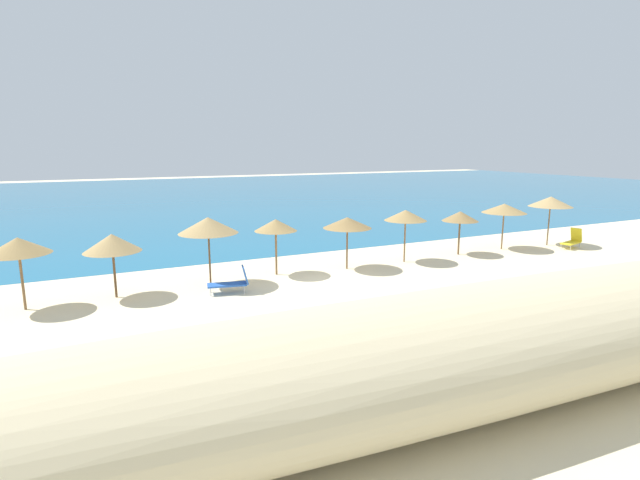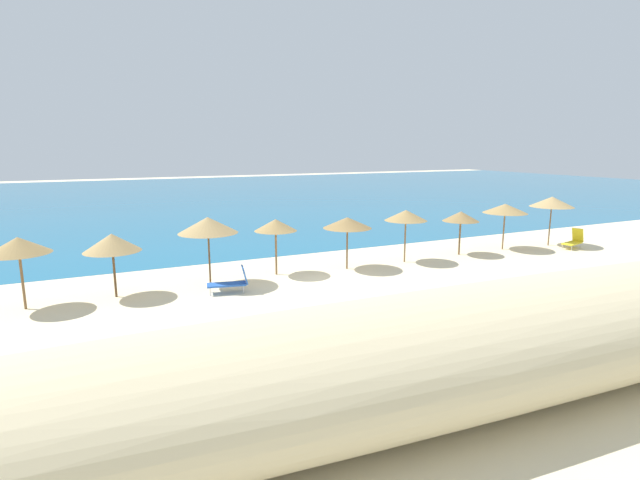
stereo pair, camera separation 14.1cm
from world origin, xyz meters
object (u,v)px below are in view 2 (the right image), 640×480
beach_umbrella_3 (208,225)px  beach_umbrella_9 (552,202)px  beach_umbrella_2 (112,243)px  lounge_chair_0 (232,282)px  beach_umbrella_8 (505,209)px  cooler_box (234,322)px  beach_umbrella_6 (406,215)px  lounge_chair_1 (574,240)px  beach_umbrella_1 (18,246)px  beach_umbrella_4 (276,225)px  beach_umbrella_7 (461,217)px  beach_umbrella_5 (347,223)px

beach_umbrella_3 → beach_umbrella_9: size_ratio=1.00×
beach_umbrella_2 → lounge_chair_0: (4.30, -1.41, -1.73)m
beach_umbrella_8 → beach_umbrella_9: beach_umbrella_9 is taller
cooler_box → lounge_chair_0: bearing=75.7°
beach_umbrella_2 → beach_umbrella_3: 3.79m
beach_umbrella_6 → cooler_box: beach_umbrella_6 is taller
beach_umbrella_3 → beach_umbrella_9: 20.34m
beach_umbrella_9 → lounge_chair_1: 2.57m
beach_umbrella_2 → lounge_chair_1: size_ratio=1.57×
beach_umbrella_1 → beach_umbrella_3: 6.86m
beach_umbrella_1 → beach_umbrella_3: beach_umbrella_3 is taller
beach_umbrella_4 → beach_umbrella_8: beach_umbrella_8 is taller
beach_umbrella_3 → lounge_chair_0: beach_umbrella_3 is taller
beach_umbrella_2 → beach_umbrella_9: beach_umbrella_9 is taller
beach_umbrella_2 → cooler_box: 6.51m
beach_umbrella_7 → beach_umbrella_5: bearing=-179.0°
beach_umbrella_3 → lounge_chair_1: beach_umbrella_3 is taller
beach_umbrella_7 → beach_umbrella_1: bearing=-179.1°
beach_umbrella_3 → beach_umbrella_5: size_ratio=1.16×
beach_umbrella_6 → beach_umbrella_7: 3.74m
beach_umbrella_3 → beach_umbrella_6: beach_umbrella_3 is taller
lounge_chair_1 → cooler_box: (-21.44, -3.86, -0.27)m
beach_umbrella_3 → beach_umbrella_7: (13.75, 0.09, -0.49)m
beach_umbrella_1 → beach_umbrella_9: (27.19, -0.03, 0.26)m
lounge_chair_0 → beach_umbrella_7: bearing=-71.7°
beach_umbrella_5 → beach_umbrella_8: 10.33m
beach_umbrella_8 → cooler_box: size_ratio=5.66×
beach_umbrella_1 → lounge_chair_0: bearing=-9.7°
beach_umbrella_1 → beach_umbrella_2: (3.09, 0.15, -0.18)m
beach_umbrella_4 → lounge_chair_1: beach_umbrella_4 is taller
lounge_chair_0 → beach_umbrella_1: bearing=91.9°
lounge_chair_1 → beach_umbrella_7: bearing=64.1°
beach_umbrella_5 → beach_umbrella_8: bearing=0.7°
lounge_chair_0 → lounge_chair_1: bearing=-78.3°
beach_umbrella_1 → beach_umbrella_4: (10.03, 0.65, -0.05)m
beach_umbrella_1 → beach_umbrella_5: 13.51m
beach_umbrella_2 → beach_umbrella_8: beach_umbrella_8 is taller
beach_umbrella_8 → beach_umbrella_7: bearing=-179.8°
beach_umbrella_6 → lounge_chair_0: 9.79m
beach_umbrella_7 → lounge_chair_1: 7.61m
beach_umbrella_1 → lounge_chair_1: beach_umbrella_1 is taller
beach_umbrella_2 → beach_umbrella_9: size_ratio=0.87×
cooler_box → beach_umbrella_7: bearing=20.8°
beach_umbrella_1 → beach_umbrella_7: beach_umbrella_1 is taller
beach_umbrella_8 → cooler_box: 18.36m
beach_umbrella_9 → beach_umbrella_3: bearing=179.3°
beach_umbrella_6 → beach_umbrella_2: bearing=-179.9°
lounge_chair_1 → beach_umbrella_9: bearing=15.7°
beach_umbrella_1 → beach_umbrella_9: bearing=-0.1°
lounge_chair_0 → beach_umbrella_8: bearing=-73.0°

